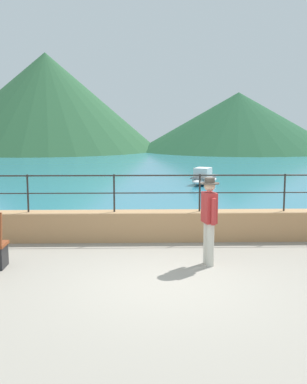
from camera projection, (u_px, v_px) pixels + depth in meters
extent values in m
plane|color=gray|center=(163.00, 284.00, 8.39)|extent=(120.00, 120.00, 0.00)
cube|color=tan|center=(157.00, 226.00, 11.51)|extent=(20.00, 0.56, 0.70)
cylinder|color=#282623|center=(28.00, 193.00, 11.31)|extent=(0.04, 0.04, 0.90)
cylinder|color=#282623|center=(114.00, 193.00, 11.37)|extent=(0.04, 0.04, 0.90)
cylinder|color=#282623|center=(200.00, 193.00, 11.42)|extent=(0.04, 0.04, 0.90)
cylinder|color=#282623|center=(284.00, 192.00, 11.47)|extent=(0.04, 0.04, 0.90)
cylinder|color=#282623|center=(157.00, 175.00, 11.33)|extent=(18.40, 0.04, 0.04)
cylinder|color=#282623|center=(157.00, 193.00, 11.39)|extent=(18.40, 0.03, 0.03)
cube|color=teal|center=(146.00, 162.00, 33.95)|extent=(64.00, 44.32, 0.06)
cone|color=#285633|center=(46.00, 102.00, 48.47)|extent=(22.96, 22.96, 9.81)
cone|color=#1E4C2D|center=(238.00, 122.00, 48.09)|extent=(20.62, 20.62, 5.84)
cube|color=black|center=(3.00, 257.00, 9.33)|extent=(0.08, 0.47, 0.43)
cylinder|color=beige|center=(210.00, 245.00, 9.39)|extent=(0.15, 0.15, 0.86)
cylinder|color=beige|center=(207.00, 243.00, 9.56)|extent=(0.15, 0.15, 0.86)
cube|color=#B22D2D|center=(209.00, 208.00, 9.37)|extent=(0.29, 0.40, 0.60)
cylinder|color=#B22D2D|center=(214.00, 212.00, 9.15)|extent=(0.09, 0.09, 0.52)
cylinder|color=#B22D2D|center=(205.00, 207.00, 9.61)|extent=(0.09, 0.09, 0.52)
sphere|color=beige|center=(210.00, 186.00, 9.31)|extent=(0.22, 0.22, 0.22)
cylinder|color=#4C4238|center=(210.00, 183.00, 9.30)|extent=(0.38, 0.38, 0.02)
cylinder|color=#4C4238|center=(210.00, 180.00, 9.29)|extent=(0.20, 0.20, 0.10)
ellipsoid|color=white|center=(204.00, 180.00, 21.63)|extent=(1.80, 2.46, 0.36)
cube|color=gray|center=(205.00, 177.00, 21.61)|extent=(1.48, 1.99, 0.06)
cube|color=silver|center=(203.00, 172.00, 21.35)|extent=(0.91, 0.99, 0.40)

